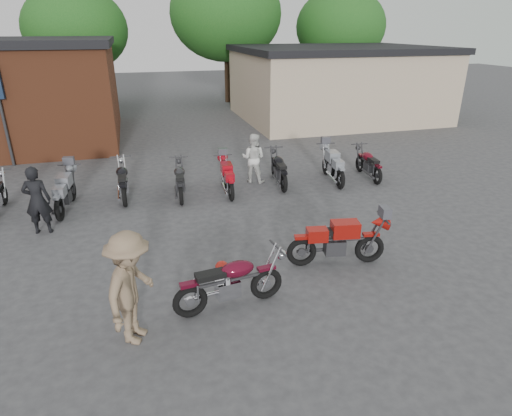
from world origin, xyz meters
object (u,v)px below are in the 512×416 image
object	(u,v)px
row_bike_4	(227,176)
row_bike_7	(368,162)
person_light	(253,158)
helmet	(222,267)
person_dark	(37,200)
row_bike_5	(279,167)
row_bike_3	(180,179)
row_bike_1	(65,190)
sportbike	(339,239)
row_bike_2	(123,179)
vintage_motorcycle	(231,279)
row_bike_6	(333,164)
person_tan	(131,288)

from	to	relation	value
row_bike_4	row_bike_7	bearing A→B (deg)	-85.26
person_light	helmet	bearing A→B (deg)	99.49
person_light	row_bike_4	world-z (taller)	person_light
person_dark	row_bike_5	distance (m)	6.95
row_bike_4	row_bike_3	bearing A→B (deg)	89.21
person_light	row_bike_7	world-z (taller)	person_light
row_bike_7	row_bike_1	bearing A→B (deg)	95.68
sportbike	row_bike_3	xyz separation A→B (m)	(-2.74, 4.95, -0.04)
person_dark	row_bike_2	size ratio (longest dim) A/B	0.86
person_light	row_bike_2	world-z (taller)	person_light
person_dark	row_bike_1	distance (m)	1.47
vintage_motorcycle	row_bike_2	world-z (taller)	vintage_motorcycle
vintage_motorcycle	row_bike_6	world-z (taller)	row_bike_6
row_bike_6	row_bike_7	distance (m)	1.29
person_light	row_bike_3	xyz separation A→B (m)	(-2.44, -0.63, -0.25)
helmet	person_tan	world-z (taller)	person_tan
row_bike_1	row_bike_5	world-z (taller)	row_bike_1
row_bike_2	row_bike_7	size ratio (longest dim) A/B	1.07
sportbike	person_light	xyz separation A→B (m)	(-0.30, 5.58, 0.21)
row_bike_2	row_bike_4	xyz separation A→B (m)	(3.04, -0.44, -0.04)
person_light	person_tan	distance (m)	7.89
person_light	person_tan	world-z (taller)	person_tan
person_light	row_bike_5	bearing A→B (deg)	179.10
person_dark	row_bike_1	size ratio (longest dim) A/B	0.86
row_bike_1	person_tan	bearing A→B (deg)	-158.11
helmet	row_bike_7	bearing A→B (deg)	37.84
helmet	person_light	size ratio (longest dim) A/B	0.17
row_bike_6	row_bike_1	bearing A→B (deg)	98.56
row_bike_3	row_bike_4	bearing A→B (deg)	-88.93
row_bike_4	row_bike_7	world-z (taller)	row_bike_4
sportbike	row_bike_5	distance (m)	5.14
person_tan	row_bike_3	size ratio (longest dim) A/B	1.02
person_tan	helmet	bearing A→B (deg)	-20.82
sportbike	row_bike_3	bearing A→B (deg)	129.02
row_bike_5	person_dark	bearing A→B (deg)	110.95
row_bike_1	row_bike_2	xyz separation A→B (m)	(1.53, 0.52, -0.00)
row_bike_5	person_light	bearing A→B (deg)	63.89
row_bike_1	row_bike_3	bearing A→B (deg)	-80.61
row_bike_4	row_bike_5	bearing A→B (deg)	-77.37
row_bike_6	row_bike_7	world-z (taller)	row_bike_6
vintage_motorcycle	row_bike_7	distance (m)	8.38
vintage_motorcycle	row_bike_2	bearing A→B (deg)	99.91
vintage_motorcycle	row_bike_5	bearing A→B (deg)	57.12
sportbike	row_bike_7	size ratio (longest dim) A/B	1.10
person_light	row_bike_4	size ratio (longest dim) A/B	0.86
person_tan	row_bike_7	size ratio (longest dim) A/B	1.04
person_dark	row_bike_6	bearing A→B (deg)	-165.19
person_dark	person_light	size ratio (longest dim) A/B	1.07
row_bike_1	row_bike_7	bearing A→B (deg)	-82.85
row_bike_7	sportbike	bearing A→B (deg)	149.22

